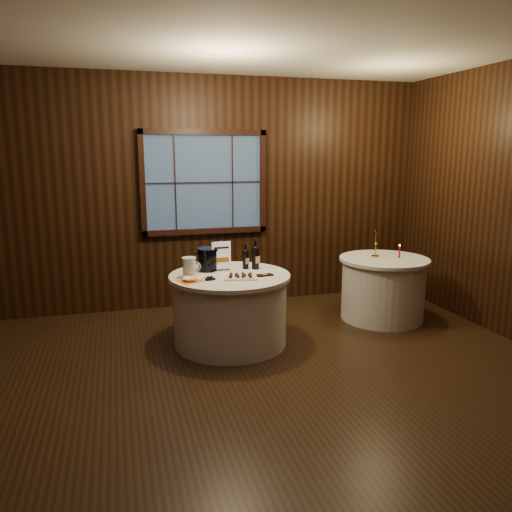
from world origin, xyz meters
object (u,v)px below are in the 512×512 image
object	(u,v)px
port_bottle_right	(255,256)
chocolate_box	(265,275)
red_candle	(399,253)
grape_bunch	(210,278)
brass_candlestick	(376,247)
sign_stand	(221,261)
ice_bucket	(209,259)
glass_pitcher	(189,267)
cracker_bowl	(190,279)
main_table	(230,309)
port_bottle_left	(246,258)
chocolate_plate	(240,277)
side_table	(383,288)

from	to	relation	value
port_bottle_right	chocolate_box	distance (m)	0.36
red_candle	port_bottle_right	bearing A→B (deg)	-177.00
grape_bunch	red_candle	world-z (taller)	red_candle
brass_candlestick	sign_stand	bearing A→B (deg)	-173.55
chocolate_box	brass_candlestick	world-z (taller)	brass_candlestick
ice_bucket	chocolate_box	distance (m)	0.66
glass_pitcher	cracker_bowl	world-z (taller)	glass_pitcher
main_table	glass_pitcher	distance (m)	0.65
port_bottle_left	chocolate_plate	world-z (taller)	port_bottle_left
ice_bucket	cracker_bowl	world-z (taller)	ice_bucket
main_table	port_bottle_left	distance (m)	0.59
side_table	red_candle	world-z (taller)	red_candle
side_table	chocolate_box	distance (m)	1.77
side_table	chocolate_plate	distance (m)	2.04
sign_stand	chocolate_plate	size ratio (longest dim) A/B	0.91
port_bottle_right	brass_candlestick	xyz separation A→B (m)	(1.59, 0.21, -0.02)
side_table	port_bottle_left	bearing A→B (deg)	-177.03
side_table	brass_candlestick	size ratio (longest dim) A/B	3.12
chocolate_plate	brass_candlestick	xyz separation A→B (m)	(1.85, 0.58, 0.11)
main_table	red_candle	size ratio (longest dim) A/B	7.80
grape_bunch	brass_candlestick	world-z (taller)	brass_candlestick
main_table	glass_pitcher	bearing A→B (deg)	-178.91
port_bottle_right	brass_candlestick	bearing A→B (deg)	-14.79
side_table	sign_stand	world-z (taller)	sign_stand
sign_stand	ice_bucket	world-z (taller)	sign_stand
port_bottle_right	cracker_bowl	bearing A→B (deg)	-178.44
ice_bucket	brass_candlestick	world-z (taller)	brass_candlestick
side_table	port_bottle_left	size ratio (longest dim) A/B	3.78
chocolate_plate	grape_bunch	bearing A→B (deg)	177.98
main_table	chocolate_box	bearing A→B (deg)	-25.29
port_bottle_left	brass_candlestick	xyz separation A→B (m)	(1.69, 0.17, 0.00)
grape_bunch	brass_candlestick	distance (m)	2.24
cracker_bowl	port_bottle_right	bearing A→B (deg)	23.94
ice_bucket	glass_pitcher	bearing A→B (deg)	-135.93
chocolate_plate	cracker_bowl	bearing A→B (deg)	177.22
main_table	cracker_bowl	world-z (taller)	cracker_bowl
glass_pitcher	brass_candlestick	world-z (taller)	brass_candlestick
port_bottle_left	ice_bucket	xyz separation A→B (m)	(-0.41, 0.02, 0.01)
brass_candlestick	main_table	bearing A→B (deg)	-168.81
ice_bucket	cracker_bowl	size ratio (longest dim) A/B	1.73
port_bottle_left	chocolate_plate	xyz separation A→B (m)	(-0.16, -0.41, -0.10)
side_table	port_bottle_right	world-z (taller)	port_bottle_right
sign_stand	ice_bucket	bearing A→B (deg)	143.42
sign_stand	chocolate_box	xyz separation A→B (m)	(0.40, -0.32, -0.11)
port_bottle_left	chocolate_plate	size ratio (longest dim) A/B	0.77
grape_bunch	brass_candlestick	size ratio (longest dim) A/B	0.49
chocolate_plate	brass_candlestick	bearing A→B (deg)	17.41
chocolate_box	red_candle	world-z (taller)	red_candle
port_bottle_right	side_table	bearing A→B (deg)	-17.85
main_table	sign_stand	distance (m)	0.53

